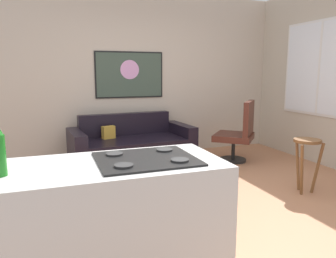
{
  "coord_description": "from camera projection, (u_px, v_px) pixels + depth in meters",
  "views": [
    {
      "loc": [
        -1.41,
        -3.18,
        1.45
      ],
      "look_at": [
        0.06,
        0.9,
        0.7
      ],
      "focal_mm": 34.95,
      "sensor_mm": 36.0,
      "label": 1
    }
  ],
  "objects": [
    {
      "name": "armchair",
      "position": [
        239.0,
        133.0,
        5.32
      ],
      "size": [
        0.85,
        0.85,
        1.0
      ],
      "color": "black",
      "rests_on": "ground"
    },
    {
      "name": "coffee_table",
      "position": [
        144.0,
        160.0,
        4.15
      ],
      "size": [
        1.04,
        0.62,
        0.38
      ],
      "color": "silver",
      "rests_on": "ground"
    },
    {
      "name": "window",
      "position": [
        320.0,
        68.0,
        5.11
      ],
      "size": [
        0.03,
        1.54,
        1.49
      ],
      "color": "silver"
    },
    {
      "name": "bar_stool",
      "position": [
        307.0,
        152.0,
        3.92
      ],
      "size": [
        0.36,
        0.36,
        0.66
      ],
      "color": "brown",
      "rests_on": "ground"
    },
    {
      "name": "kitchen_counter",
      "position": [
        107.0,
        235.0,
        2.02
      ],
      "size": [
        1.43,
        0.66,
        0.94
      ],
      "color": "silver",
      "rests_on": "ground"
    },
    {
      "name": "ground",
      "position": [
        190.0,
        205.0,
        3.67
      ],
      "size": [
        6.4,
        6.4,
        0.04
      ],
      "primitive_type": "cube",
      "color": "#B47853"
    },
    {
      "name": "back_wall",
      "position": [
        135.0,
        75.0,
        5.68
      ],
      "size": [
        6.4,
        0.05,
        2.8
      ],
      "primitive_type": "cube",
      "color": "beige",
      "rests_on": "ground"
    },
    {
      "name": "couch",
      "position": [
        132.0,
        147.0,
        5.26
      ],
      "size": [
        1.98,
        1.05,
        0.78
      ],
      "color": "black",
      "rests_on": "ground"
    },
    {
      "name": "wall_painting",
      "position": [
        130.0,
        75.0,
        5.6
      ],
      "size": [
        1.18,
        0.03,
        0.79
      ],
      "color": "black"
    }
  ]
}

